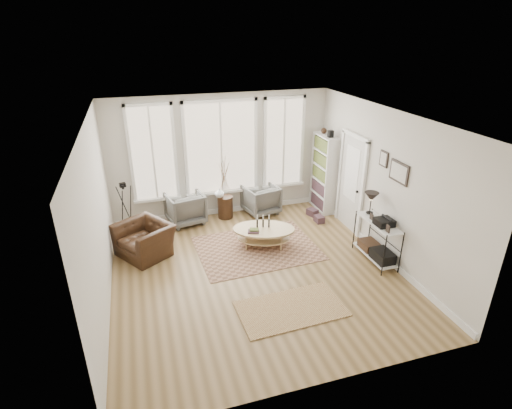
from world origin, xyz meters
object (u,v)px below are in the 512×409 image
object	(u,v)px
bookcase	(324,173)
armchair_left	(185,208)
coffee_table	(263,232)
accent_chair	(145,240)
side_table	(225,189)
low_shelf	(377,237)
armchair_right	(261,199)

from	to	relation	value
bookcase	armchair_left	size ratio (longest dim) A/B	2.51
coffee_table	accent_chair	distance (m)	2.42
side_table	armchair_left	bearing A→B (deg)	179.93
low_shelf	accent_chair	size ratio (longest dim) A/B	1.28
bookcase	armchair_right	xyz separation A→B (m)	(-1.55, 0.22, -0.60)
coffee_table	side_table	distance (m)	1.69
coffee_table	side_table	size ratio (longest dim) A/B	0.97
bookcase	coffee_table	distance (m)	2.49
low_shelf	armchair_right	bearing A→B (deg)	118.52
bookcase	armchair_right	size ratio (longest dim) A/B	2.63
bookcase	armchair_right	bearing A→B (deg)	171.73
side_table	armchair_right	bearing A→B (deg)	0.08
armchair_right	side_table	bearing A→B (deg)	-13.26
side_table	accent_chair	xyz separation A→B (m)	(-1.93, -1.20, -0.40)
armchair_left	accent_chair	size ratio (longest dim) A/B	0.80
side_table	accent_chair	distance (m)	2.31
coffee_table	side_table	bearing A→B (deg)	106.05
armchair_right	side_table	xyz separation A→B (m)	(-0.89, -0.00, 0.37)
bookcase	armchair_left	distance (m)	3.46
accent_chair	armchair_right	bearing A→B (deg)	79.39
bookcase	coffee_table	world-z (taller)	bookcase
low_shelf	side_table	xyz separation A→B (m)	(-2.39, 2.74, 0.22)
coffee_table	armchair_left	size ratio (longest dim) A/B	1.80
bookcase	accent_chair	bearing A→B (deg)	-167.38
coffee_table	armchair_right	distance (m)	1.64
low_shelf	armchair_left	world-z (taller)	low_shelf
low_shelf	accent_chair	bearing A→B (deg)	160.38
low_shelf	armchair_left	bearing A→B (deg)	140.61
coffee_table	armchair_left	xyz separation A→B (m)	(-1.41, 1.58, 0.06)
armchair_left	armchair_right	size ratio (longest dim) A/B	1.05
armchair_right	accent_chair	xyz separation A→B (m)	(-2.83, -1.20, -0.02)
armchair_left	accent_chair	xyz separation A→B (m)	(-0.98, -1.20, -0.04)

